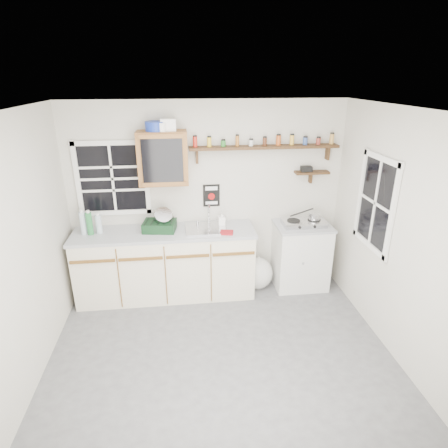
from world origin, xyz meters
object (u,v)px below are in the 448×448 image
object	(u,v)px
right_cabinet	(300,255)
dish_rack	(161,223)
hotplate	(304,223)
main_cabinet	(166,263)
spice_shelf	(265,146)
upper_cabinet	(163,158)

from	to	relation	value
right_cabinet	dish_rack	bearing A→B (deg)	179.67
dish_rack	hotplate	xyz separation A→B (m)	(1.87, -0.03, -0.07)
main_cabinet	spice_shelf	distance (m)	1.99
dish_rack	hotplate	size ratio (longest dim) A/B	0.79
right_cabinet	upper_cabinet	distance (m)	2.26
upper_cabinet	right_cabinet	bearing A→B (deg)	-3.76
right_cabinet	spice_shelf	xyz separation A→B (m)	(-0.52, 0.19, 1.48)
main_cabinet	spice_shelf	size ratio (longest dim) A/B	1.21
dish_rack	hotplate	world-z (taller)	dish_rack
main_cabinet	hotplate	bearing A→B (deg)	0.17
right_cabinet	upper_cabinet	world-z (taller)	upper_cabinet
spice_shelf	dish_rack	size ratio (longest dim) A/B	4.33
upper_cabinet	spice_shelf	distance (m)	1.29
main_cabinet	right_cabinet	distance (m)	1.84
right_cabinet	dish_rack	size ratio (longest dim) A/B	2.06
main_cabinet	upper_cabinet	world-z (taller)	upper_cabinet
right_cabinet	spice_shelf	size ratio (longest dim) A/B	0.48
spice_shelf	main_cabinet	bearing A→B (deg)	-170.81
spice_shelf	hotplate	bearing A→B (deg)	-21.85
main_cabinet	spice_shelf	bearing A→B (deg)	9.19
upper_cabinet	dish_rack	size ratio (longest dim) A/B	1.47
upper_cabinet	hotplate	distance (m)	2.01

